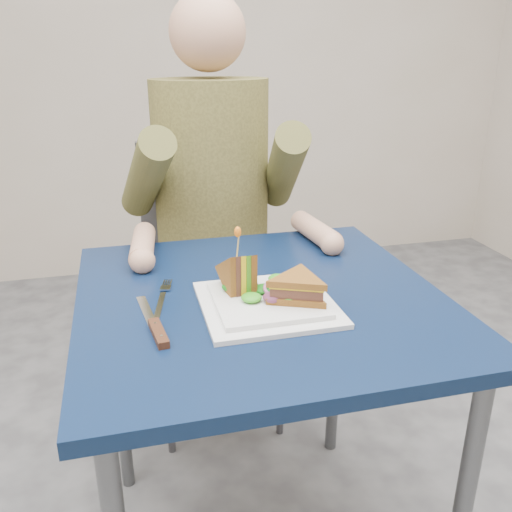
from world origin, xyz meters
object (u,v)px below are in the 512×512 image
object	(u,v)px
fork	(162,299)
knife	(156,329)
plate	(267,302)
sandwich_upright	(238,275)
chair	(210,262)
table	(261,328)
diner	(212,157)
sandwich_flat	(298,288)

from	to	relation	value
fork	knife	size ratio (longest dim) A/B	0.80
plate	fork	xyz separation A→B (m)	(-0.20, 0.08, -0.01)
sandwich_upright	fork	size ratio (longest dim) A/B	0.68
chair	knife	world-z (taller)	chair
knife	sandwich_upright	bearing A→B (deg)	28.20
table	chair	xyz separation A→B (m)	(0.00, 0.67, -0.11)
fork	knife	bearing A→B (deg)	-99.64
fork	diner	bearing A→B (deg)	69.35
plate	fork	bearing A→B (deg)	158.12
table	diner	size ratio (longest dim) A/B	1.01
table	sandwich_upright	distance (m)	0.14
sandwich_flat	sandwich_upright	size ratio (longest dim) A/B	1.47
table	plate	xyz separation A→B (m)	(-0.00, -0.06, 0.09)
diner	fork	world-z (taller)	diner
sandwich_flat	sandwich_upright	distance (m)	0.12
diner	sandwich_flat	size ratio (longest dim) A/B	4.21
diner	knife	distance (m)	0.73
table	knife	xyz separation A→B (m)	(-0.22, -0.11, 0.09)
knife	fork	bearing A→B (deg)	80.36
sandwich_flat	sandwich_upright	bearing A→B (deg)	145.84
chair	plate	bearing A→B (deg)	-90.18
plate	knife	bearing A→B (deg)	-167.72
table	sandwich_upright	xyz separation A→B (m)	(-0.05, -0.01, 0.13)
chair	knife	distance (m)	0.83
chair	diner	world-z (taller)	diner
fork	sandwich_flat	bearing A→B (deg)	-22.44
table	knife	distance (m)	0.26
sandwich_upright	fork	distance (m)	0.16
diner	sandwich_flat	distance (m)	0.66
sandwich_upright	diner	bearing A→B (deg)	84.98
sandwich_upright	table	bearing A→B (deg)	14.23
plate	sandwich_flat	xyz separation A→B (m)	(0.05, -0.02, 0.04)
table	fork	world-z (taller)	fork
plate	knife	distance (m)	0.23
table	chair	world-z (taller)	chair
chair	sandwich_upright	bearing A→B (deg)	-94.20
chair	knife	size ratio (longest dim) A/B	4.20
fork	sandwich_upright	bearing A→B (deg)	-13.12
diner	plate	distance (m)	0.64
chair	sandwich_flat	size ratio (longest dim) A/B	5.25
diner	sandwich_flat	xyz separation A→B (m)	(0.05, -0.64, -0.14)
chair	fork	distance (m)	0.71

